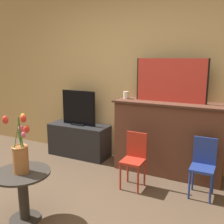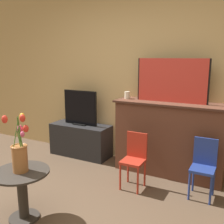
{
  "view_description": "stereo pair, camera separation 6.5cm",
  "coord_description": "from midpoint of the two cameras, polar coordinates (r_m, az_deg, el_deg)",
  "views": [
    {
      "loc": [
        1.38,
        -1.51,
        1.59
      ],
      "look_at": [
        0.05,
        1.14,
        0.96
      ],
      "focal_mm": 42.0,
      "sensor_mm": 36.0,
      "label": 1
    },
    {
      "loc": [
        1.44,
        -1.48,
        1.59
      ],
      "look_at": [
        0.05,
        1.14,
        0.96
      ],
      "focal_mm": 42.0,
      "sensor_mm": 36.0,
      "label": 2
    }
  ],
  "objects": [
    {
      "name": "vase_tulips",
      "position": [
        2.64,
        -18.76,
        -8.12
      ],
      "size": [
        0.21,
        0.19,
        0.58
      ],
      "color": "#AD6B38",
      "rests_on": "side_table"
    },
    {
      "name": "painting",
      "position": [
        3.52,
        13.41,
        6.68
      ],
      "size": [
        0.94,
        0.03,
        0.57
      ],
      "color": "black",
      "rests_on": "fireplace_mantel"
    },
    {
      "name": "wall_back",
      "position": [
        3.9,
        6.65,
        8.41
      ],
      "size": [
        8.0,
        0.06,
        2.7
      ],
      "color": "tan",
      "rests_on": "ground"
    },
    {
      "name": "mantel_candle",
      "position": [
        3.74,
        3.83,
        3.7
      ],
      "size": [
        0.08,
        0.08,
        0.1
      ],
      "color": "silver",
      "rests_on": "fireplace_mantel"
    },
    {
      "name": "side_table",
      "position": [
        2.79,
        -18.31,
        -15.43
      ],
      "size": [
        0.54,
        0.54,
        0.51
      ],
      "color": "#332D28",
      "rests_on": "ground"
    },
    {
      "name": "chair_blue",
      "position": [
        3.22,
        19.88,
        -10.62
      ],
      "size": [
        0.26,
        0.26,
        0.68
      ],
      "color": "navy",
      "rests_on": "ground"
    },
    {
      "name": "chair_red",
      "position": [
        3.26,
        5.52,
        -9.66
      ],
      "size": [
        0.26,
        0.26,
        0.68
      ],
      "color": "#B22D1E",
      "rests_on": "ground"
    },
    {
      "name": "tv_monitor",
      "position": [
        4.19,
        -6.49,
        0.82
      ],
      "size": [
        0.6,
        0.12,
        0.55
      ],
      "color": "black",
      "rests_on": "tv_stand"
    },
    {
      "name": "fireplace_mantel",
      "position": [
        3.66,
        12.87,
        -5.42
      ],
      "size": [
        1.49,
        0.47,
        1.0
      ],
      "color": "brown",
      "rests_on": "ground"
    },
    {
      "name": "tv_stand",
      "position": [
        4.32,
        -6.37,
        -6.05
      ],
      "size": [
        0.98,
        0.39,
        0.51
      ],
      "color": "#232326",
      "rests_on": "ground"
    }
  ]
}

